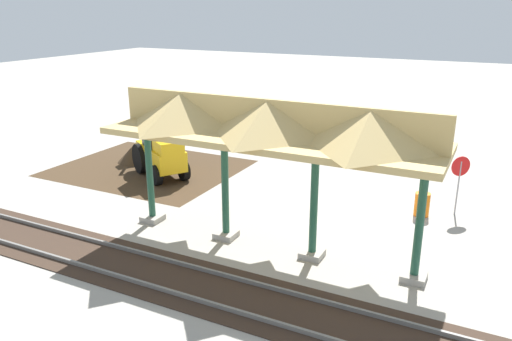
# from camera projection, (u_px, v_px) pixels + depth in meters

# --- Properties ---
(ground_plane) EXTENTS (120.00, 120.00, 0.00)m
(ground_plane) POSITION_uv_depth(u_px,v_px,m) (360.00, 207.00, 19.72)
(ground_plane) COLOR #9E998E
(dirt_work_zone) EXTENTS (8.55, 7.00, 0.01)m
(dirt_work_zone) POSITION_uv_depth(u_px,v_px,m) (149.00, 168.00, 24.40)
(dirt_work_zone) COLOR #42301E
(dirt_work_zone) RESTS_ON ground
(platform_canopy) EXTENTS (10.58, 3.20, 4.90)m
(platform_canopy) POSITION_uv_depth(u_px,v_px,m) (268.00, 124.00, 15.14)
(platform_canopy) COLOR #9E998E
(platform_canopy) RESTS_ON ground
(rail_tracks) EXTENTS (60.00, 2.58, 0.15)m
(rail_tracks) POSITION_uv_depth(u_px,v_px,m) (279.00, 308.00, 13.04)
(rail_tracks) COLOR slate
(rail_tracks) RESTS_ON ground
(stop_sign) EXTENTS (0.61, 0.50, 2.29)m
(stop_sign) POSITION_uv_depth(u_px,v_px,m) (460.00, 173.00, 18.51)
(stop_sign) COLOR gray
(stop_sign) RESTS_ON ground
(backhoe) EXTENTS (4.84, 3.68, 2.82)m
(backhoe) POSITION_uv_depth(u_px,v_px,m) (160.00, 149.00, 23.06)
(backhoe) COLOR #EAB214
(backhoe) RESTS_ON ground
(dirt_mound) EXTENTS (3.72, 3.72, 1.87)m
(dirt_mound) POSITION_uv_depth(u_px,v_px,m) (136.00, 161.00, 25.46)
(dirt_mound) COLOR #42301E
(dirt_mound) RESTS_ON ground
(traffic_barrel) EXTENTS (0.56, 0.56, 0.90)m
(traffic_barrel) POSITION_uv_depth(u_px,v_px,m) (422.00, 204.00, 18.74)
(traffic_barrel) COLOR orange
(traffic_barrel) RESTS_ON ground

